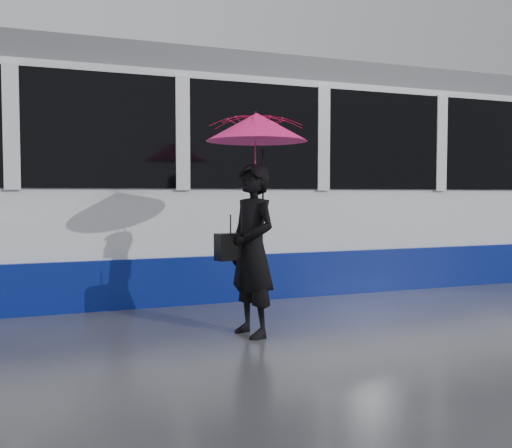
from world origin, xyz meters
name	(u,v)px	position (x,y,z in m)	size (l,w,h in m)	color
ground	(203,327)	(0.00, 0.00, 0.00)	(90.00, 90.00, 0.00)	#2F2F34
rails	(158,290)	(0.00, 2.50, 0.01)	(34.00, 1.51, 0.02)	#3F3D38
tram	(56,179)	(-1.41, 2.50, 1.64)	(26.00, 2.56, 3.35)	white
woman	(252,250)	(0.37, -0.52, 0.87)	(0.63, 0.41, 1.73)	black
umbrella	(257,147)	(0.42, -0.52, 1.90)	(1.24, 1.24, 1.17)	#FF156A
handbag	(231,247)	(0.15, -0.50, 0.91)	(0.33, 0.21, 0.45)	black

